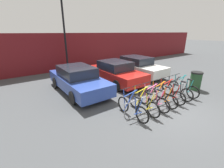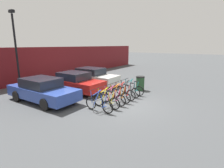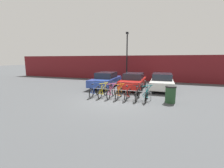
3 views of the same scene
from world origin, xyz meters
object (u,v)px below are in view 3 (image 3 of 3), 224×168
(car_blue, at_px, (106,80))
(car_white, at_px, (162,82))
(bicycle_teal, at_px, (147,95))
(bicycle_black, at_px, (138,94))
(bicycle_yellow, at_px, (103,92))
(bicycle_blue, at_px, (95,91))
(bicycle_orange, at_px, (119,93))
(car_red, at_px, (133,81))
(trash_bin, at_px, (170,94))
(bicycle_pink, at_px, (111,92))
(lamp_post, at_px, (127,54))
(bicycle_red, at_px, (128,94))
(bike_rack, at_px, (120,91))

(car_blue, distance_m, car_white, 5.07)
(bicycle_teal, bearing_deg, car_white, 78.61)
(bicycle_black, relative_size, car_blue, 0.37)
(bicycle_black, xyz_separation_m, car_blue, (-3.60, 3.72, 0.31))
(car_white, bearing_deg, bicycle_yellow, -132.39)
(bicycle_blue, relative_size, car_blue, 0.37)
(bicycle_yellow, distance_m, bicycle_orange, 1.17)
(bicycle_orange, height_order, car_white, car_white)
(car_red, distance_m, trash_bin, 4.72)
(bicycle_pink, bearing_deg, lamp_post, 95.05)
(bicycle_teal, bearing_deg, car_red, 112.73)
(bicycle_orange, distance_m, lamp_post, 8.56)
(bicycle_yellow, relative_size, lamp_post, 0.30)
(bicycle_red, bearing_deg, bicycle_blue, 177.32)
(bicycle_orange, xyz_separation_m, bicycle_red, (0.60, 0.00, 0.00))
(bicycle_red, height_order, trash_bin, bicycle_red)
(bicycle_yellow, bearing_deg, bicycle_orange, -0.26)
(bicycle_blue, relative_size, bicycle_yellow, 1.00)
(car_white, distance_m, lamp_post, 6.05)
(trash_bin, bearing_deg, bicycle_pink, -179.14)
(bicycle_pink, distance_m, car_red, 3.84)
(bicycle_orange, relative_size, car_blue, 0.37)
(bicycle_pink, distance_m, car_white, 5.34)
(bicycle_orange, height_order, bicycle_teal, same)
(car_white, bearing_deg, car_blue, -174.36)
(bicycle_yellow, distance_m, bicycle_black, 2.41)
(bicycle_blue, xyz_separation_m, car_blue, (-0.56, 3.72, 0.31))
(bicycle_teal, relative_size, trash_bin, 1.66)
(bicycle_teal, height_order, lamp_post, lamp_post)
(bike_rack, bearing_deg, bicycle_orange, -94.40)
(bicycle_pink, distance_m, bicycle_red, 1.16)
(bike_rack, distance_m, bicycle_orange, 0.19)
(bicycle_pink, bearing_deg, bicycle_red, -0.56)
(bicycle_blue, height_order, bicycle_black, same)
(bike_rack, relative_size, car_blue, 0.91)
(bicycle_teal, bearing_deg, bicycle_pink, -179.78)
(bicycle_red, distance_m, lamp_post, 8.67)
(bicycle_orange, bearing_deg, bicycle_pink, -178.28)
(bicycle_pink, distance_m, bicycle_teal, 2.38)
(lamp_post, bearing_deg, bicycle_teal, -68.34)
(bicycle_blue, distance_m, car_red, 4.28)
(car_red, bearing_deg, bicycle_black, -75.37)
(bicycle_orange, bearing_deg, bike_rack, 87.32)
(bicycle_orange, height_order, car_red, car_red)
(bicycle_orange, relative_size, lamp_post, 0.30)
(bicycle_teal, distance_m, car_red, 4.06)
(bicycle_yellow, relative_size, bicycle_orange, 1.00)
(bicycle_red, bearing_deg, bicycle_orange, 177.32)
(bike_rack, height_order, bicycle_yellow, bicycle_yellow)
(bicycle_red, xyz_separation_m, car_white, (2.09, 4.22, 0.31))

